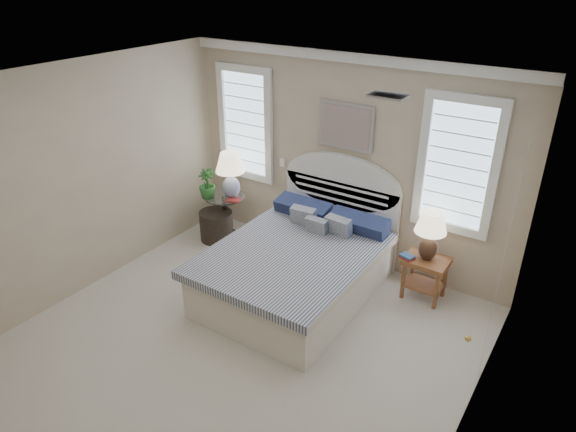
# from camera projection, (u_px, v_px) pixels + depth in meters

# --- Properties ---
(floor) EXTENTS (4.50, 5.00, 0.01)m
(floor) POSITION_uv_depth(u_px,v_px,m) (224.00, 359.00, 5.22)
(floor) COLOR #BBB0A0
(floor) RESTS_ON ground
(ceiling) EXTENTS (4.50, 5.00, 0.01)m
(ceiling) POSITION_uv_depth(u_px,v_px,m) (204.00, 93.00, 4.01)
(ceiling) COLOR white
(ceiling) RESTS_ON wall_back
(wall_back) EXTENTS (4.50, 0.02, 2.70)m
(wall_back) POSITION_uv_depth(u_px,v_px,m) (345.00, 162.00, 6.48)
(wall_back) COLOR #C6B595
(wall_back) RESTS_ON floor
(wall_left) EXTENTS (0.02, 5.00, 2.70)m
(wall_left) POSITION_uv_depth(u_px,v_px,m) (61.00, 188.00, 5.72)
(wall_left) COLOR #C6B595
(wall_left) RESTS_ON floor
(wall_right) EXTENTS (0.02, 5.00, 2.70)m
(wall_right) POSITION_uv_depth(u_px,v_px,m) (466.00, 333.00, 3.51)
(wall_right) COLOR #C6B595
(wall_right) RESTS_ON floor
(crown_molding) EXTENTS (4.50, 0.08, 0.12)m
(crown_molding) POSITION_uv_depth(u_px,v_px,m) (349.00, 57.00, 5.87)
(crown_molding) COLOR white
(crown_molding) RESTS_ON wall_back
(hvac_vent) EXTENTS (0.30, 0.20, 0.02)m
(hvac_vent) POSITION_uv_depth(u_px,v_px,m) (388.00, 96.00, 4.02)
(hvac_vent) COLOR #B2B2B2
(hvac_vent) RESTS_ON ceiling
(switch_plate) EXTENTS (0.08, 0.01, 0.12)m
(switch_plate) POSITION_uv_depth(u_px,v_px,m) (282.00, 162.00, 7.03)
(switch_plate) COLOR white
(switch_plate) RESTS_ON wall_back
(window_left) EXTENTS (0.90, 0.06, 1.60)m
(window_left) POSITION_uv_depth(u_px,v_px,m) (246.00, 124.00, 7.12)
(window_left) COLOR silver
(window_left) RESTS_ON wall_back
(window_right) EXTENTS (0.90, 0.06, 1.60)m
(window_right) POSITION_uv_depth(u_px,v_px,m) (458.00, 166.00, 5.66)
(window_right) COLOR silver
(window_right) RESTS_ON wall_back
(painting) EXTENTS (0.74, 0.04, 0.58)m
(painting) POSITION_uv_depth(u_px,v_px,m) (345.00, 126.00, 6.24)
(painting) COLOR silver
(painting) RESTS_ON wall_back
(closet_door) EXTENTS (0.02, 1.80, 2.40)m
(closet_door) POSITION_uv_depth(u_px,v_px,m) (501.00, 271.00, 4.48)
(closet_door) COLOR white
(closet_door) RESTS_ON floor
(bed) EXTENTS (1.72, 2.28, 1.47)m
(bed) POSITION_uv_depth(u_px,v_px,m) (300.00, 263.00, 6.13)
(bed) COLOR silver
(bed) RESTS_ON floor
(side_table_left) EXTENTS (0.56, 0.56, 0.63)m
(side_table_left) POSITION_uv_depth(u_px,v_px,m) (225.00, 212.00, 7.39)
(side_table_left) COLOR black
(side_table_left) RESTS_ON floor
(nightstand_right) EXTENTS (0.50, 0.40, 0.53)m
(nightstand_right) POSITION_uv_depth(u_px,v_px,m) (426.00, 269.00, 6.01)
(nightstand_right) COLOR brown
(nightstand_right) RESTS_ON floor
(floor_pot) EXTENTS (0.52, 0.52, 0.43)m
(floor_pot) POSITION_uv_depth(u_px,v_px,m) (216.00, 226.00, 7.37)
(floor_pot) COLOR black
(floor_pot) RESTS_ON floor
(lamp_left) EXTENTS (0.43, 0.43, 0.67)m
(lamp_left) POSITION_uv_depth(u_px,v_px,m) (230.00, 170.00, 7.08)
(lamp_left) COLOR silver
(lamp_left) RESTS_ON side_table_left
(lamp_right) EXTENTS (0.39, 0.39, 0.60)m
(lamp_right) POSITION_uv_depth(u_px,v_px,m) (430.00, 230.00, 5.80)
(lamp_right) COLOR black
(lamp_right) RESTS_ON nightstand_right
(potted_plant) EXTENTS (0.31, 0.31, 0.42)m
(potted_plant) POSITION_uv_depth(u_px,v_px,m) (207.00, 184.00, 7.14)
(potted_plant) COLOR #356C2B
(potted_plant) RESTS_ON side_table_left
(books_left) EXTENTS (0.23, 0.21, 0.03)m
(books_left) POSITION_uv_depth(u_px,v_px,m) (233.00, 200.00, 7.13)
(books_left) COLOR maroon
(books_left) RESTS_ON side_table_left
(books_right) EXTENTS (0.20, 0.17, 0.04)m
(books_right) POSITION_uv_depth(u_px,v_px,m) (407.00, 257.00, 5.95)
(books_right) COLOR maroon
(books_right) RESTS_ON nightstand_right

